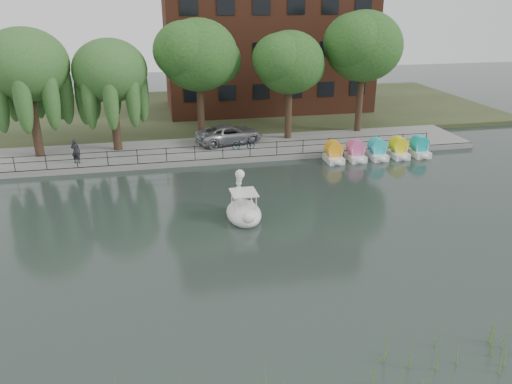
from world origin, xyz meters
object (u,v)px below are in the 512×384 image
object	(u,v)px
minivan	(229,133)
pedestrian	(76,149)
bicycle	(243,143)
swan_boat	(244,209)

from	to	relation	value
minivan	pedestrian	distance (m)	11.54
minivan	pedestrian	xyz separation A→B (m)	(-11.21, -2.76, 0.14)
bicycle	swan_boat	xyz separation A→B (m)	(-2.10, -11.44, -0.35)
swan_boat	bicycle	bearing A→B (deg)	78.79
minivan	bicycle	distance (m)	2.10
minivan	swan_boat	size ratio (longest dim) A/B	1.96
pedestrian	swan_boat	distance (m)	14.50
bicycle	swan_boat	distance (m)	11.64
minivan	swan_boat	xyz separation A→B (m)	(-1.36, -13.37, -0.70)
minivan	swan_boat	bearing A→B (deg)	159.41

